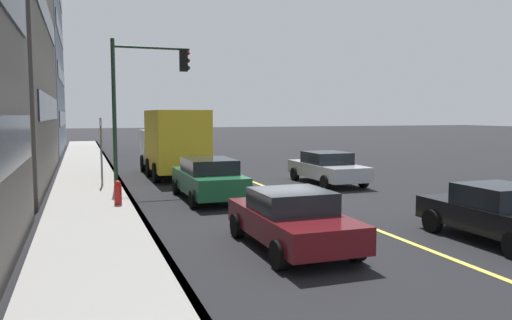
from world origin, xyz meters
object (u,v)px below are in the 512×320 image
(car_green, at_px, (208,178))
(truck_yellow, at_px, (173,142))
(fire_hydrant, at_px, (118,195))
(car_silver, at_px, (327,168))
(traffic_light_mast, at_px, (142,89))
(car_black, at_px, (498,213))
(street_sign_post, at_px, (101,147))
(car_maroon, at_px, (291,219))

(car_green, distance_m, truck_yellow, 7.12)
(truck_yellow, height_order, fire_hydrant, truck_yellow)
(car_silver, distance_m, truck_yellow, 7.73)
(traffic_light_mast, bearing_deg, car_black, -148.07)
(fire_hydrant, bearing_deg, traffic_light_mast, -18.53)
(car_silver, distance_m, street_sign_post, 9.71)
(car_black, height_order, traffic_light_mast, traffic_light_mast)
(truck_yellow, xyz_separation_m, fire_hydrant, (-7.83, 3.23, -1.25))
(car_silver, xyz_separation_m, traffic_light_mast, (0.90, 7.88, 3.35))
(car_green, distance_m, car_silver, 6.39)
(car_green, xyz_separation_m, fire_hydrant, (-0.78, 3.21, -0.31))
(car_silver, relative_size, street_sign_post, 1.58)
(street_sign_post, distance_m, fire_hydrant, 4.91)
(car_silver, bearing_deg, fire_hydrant, 108.19)
(car_green, bearing_deg, street_sign_post, 41.64)
(street_sign_post, relative_size, fire_hydrant, 3.12)
(car_black, relative_size, traffic_light_mast, 0.66)
(car_silver, bearing_deg, street_sign_post, 79.80)
(car_green, xyz_separation_m, traffic_light_mast, (3.15, 1.90, 3.30))
(fire_hydrant, bearing_deg, truck_yellow, -22.39)
(car_black, relative_size, street_sign_post, 1.36)
(car_black, distance_m, fire_hydrant, 11.13)
(car_green, xyz_separation_m, car_silver, (2.25, -5.98, -0.05))
(street_sign_post, bearing_deg, car_maroon, -161.29)
(street_sign_post, bearing_deg, car_silver, -100.20)
(car_silver, distance_m, traffic_light_mast, 8.61)
(car_maroon, xyz_separation_m, fire_hydrant, (6.23, 3.41, -0.22))
(car_green, distance_m, car_black, 9.62)
(street_sign_post, bearing_deg, truck_yellow, -48.71)
(car_green, relative_size, car_maroon, 1.11)
(car_green, relative_size, truck_yellow, 0.68)
(truck_yellow, distance_m, traffic_light_mast, 4.95)
(car_green, xyz_separation_m, truck_yellow, (7.06, -0.01, 0.94))
(car_maroon, distance_m, street_sign_post, 11.62)
(traffic_light_mast, height_order, fire_hydrant, traffic_light_mast)
(car_black, xyz_separation_m, traffic_light_mast, (11.29, 7.03, 3.38))
(fire_hydrant, bearing_deg, car_silver, -71.81)
(traffic_light_mast, relative_size, street_sign_post, 2.06)
(car_green, xyz_separation_m, car_maroon, (-7.01, -0.20, -0.08))
(traffic_light_mast, bearing_deg, car_silver, -96.52)
(truck_yellow, height_order, street_sign_post, truck_yellow)
(fire_hydrant, bearing_deg, car_maroon, -151.32)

